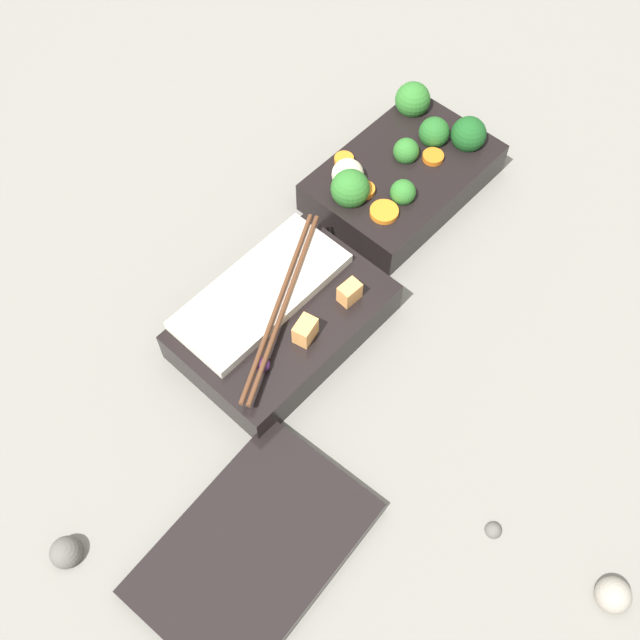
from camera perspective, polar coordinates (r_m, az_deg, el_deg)
ground_plane at (r=0.85m, az=2.03°, el=5.36°), size 3.00×3.00×0.00m
bento_tray_vegetable at (r=0.89m, az=6.33°, el=11.22°), size 0.21×0.15×0.08m
bento_tray_rice at (r=0.77m, az=-3.00°, el=0.17°), size 0.21×0.14×0.07m
bento_lid at (r=0.70m, az=-5.04°, el=-16.97°), size 0.22×0.15×0.01m
pebble_0 at (r=0.73m, az=21.43°, el=-18.93°), size 0.03×0.03×0.03m
pebble_1 at (r=0.72m, az=13.11°, el=-15.26°), size 0.02×0.02×0.02m
pebble_2 at (r=0.73m, az=-18.77°, el=-16.42°), size 0.03×0.03×0.03m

